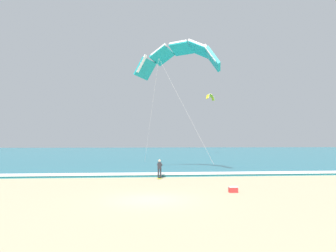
{
  "coord_description": "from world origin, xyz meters",
  "views": [
    {
      "loc": [
        -0.63,
        -18.43,
        3.38
      ],
      "look_at": [
        2.43,
        15.37,
        4.94
      ],
      "focal_mm": 34.24,
      "sensor_mm": 36.0,
      "label": 1
    }
  ],
  "objects_px": {
    "surfboard": "(160,178)",
    "cooler_box": "(233,189)",
    "kite_distant": "(210,96)",
    "kite_primary": "(179,56)",
    "kitesurfer": "(160,168)"
  },
  "relations": [
    {
      "from": "surfboard",
      "to": "cooler_box",
      "type": "height_order",
      "value": "cooler_box"
    },
    {
      "from": "kite_primary",
      "to": "cooler_box",
      "type": "distance_m",
      "value": 16.33
    },
    {
      "from": "kite_distant",
      "to": "surfboard",
      "type": "bearing_deg",
      "value": -108.21
    },
    {
      "from": "kitesurfer",
      "to": "surfboard",
      "type": "bearing_deg",
      "value": -98.47
    },
    {
      "from": "surfboard",
      "to": "kite_distant",
      "type": "distance_m",
      "value": 49.31
    },
    {
      "from": "surfboard",
      "to": "kite_primary",
      "type": "xyz_separation_m",
      "value": [
        2.12,
        2.89,
        11.91
      ]
    },
    {
      "from": "surfboard",
      "to": "cooler_box",
      "type": "relative_size",
      "value": 2.5
    },
    {
      "from": "kite_primary",
      "to": "surfboard",
      "type": "bearing_deg",
      "value": -126.36
    },
    {
      "from": "kitesurfer",
      "to": "cooler_box",
      "type": "distance_m",
      "value": 9.35
    },
    {
      "from": "surfboard",
      "to": "cooler_box",
      "type": "distance_m",
      "value": 9.31
    },
    {
      "from": "surfboard",
      "to": "cooler_box",
      "type": "bearing_deg",
      "value": -62.55
    },
    {
      "from": "kitesurfer",
      "to": "cooler_box",
      "type": "bearing_deg",
      "value": -62.61
    },
    {
      "from": "kite_primary",
      "to": "cooler_box",
      "type": "height_order",
      "value": "kite_primary"
    },
    {
      "from": "kite_primary",
      "to": "kite_distant",
      "type": "height_order",
      "value": "kite_distant"
    },
    {
      "from": "cooler_box",
      "to": "kite_distant",
      "type": "bearing_deg",
      "value": 78.84
    }
  ]
}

